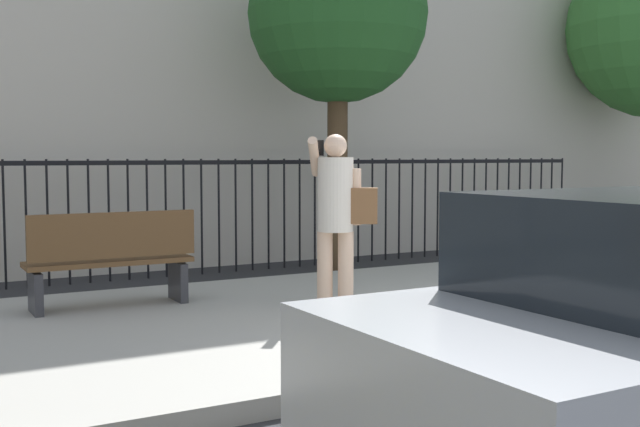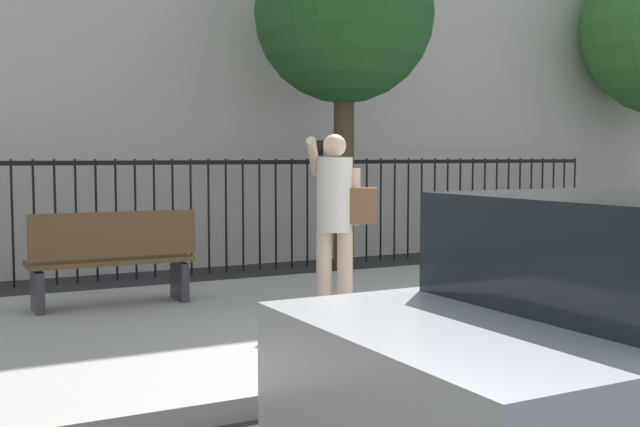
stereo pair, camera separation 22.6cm
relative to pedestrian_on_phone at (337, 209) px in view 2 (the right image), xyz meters
name	(u,v)px [view 2 (the right image)]	position (x,y,z in m)	size (l,w,h in m)	color
ground_plane	(572,366)	(0.95, -2.09, -1.14)	(60.00, 60.00, 0.00)	#28282B
sidewalk	(413,308)	(0.95, 0.11, -1.06)	(28.00, 4.40, 0.15)	#9E9B93
iron_fence	(268,199)	(0.95, 3.81, -0.11)	(12.03, 0.04, 1.60)	black
pedestrian_on_phone	(337,209)	(0.00, 0.00, 0.00)	(0.72, 0.63, 1.70)	beige
street_bench	(113,257)	(-1.85, 1.22, -0.49)	(1.60, 0.45, 0.95)	brown
street_tree_mid	(344,15)	(1.59, 2.72, 2.38)	(2.41, 2.41, 4.75)	#4C3823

